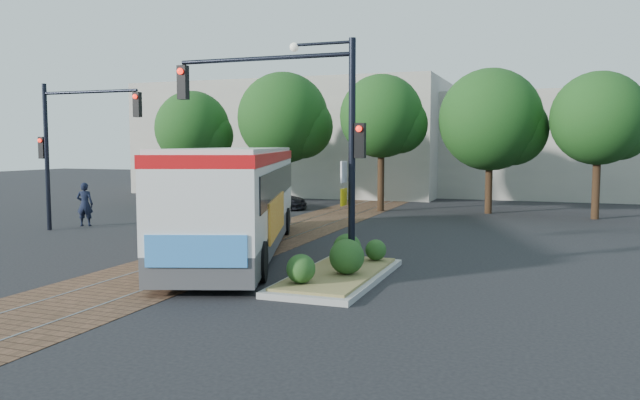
% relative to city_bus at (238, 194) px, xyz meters
% --- Properties ---
extents(ground, '(120.00, 120.00, 0.00)m').
position_rel_city_bus_xyz_m(ground, '(-0.34, -1.98, -1.90)').
color(ground, black).
rests_on(ground, ground).
extents(trackbed, '(3.60, 40.00, 0.02)m').
position_rel_city_bus_xyz_m(trackbed, '(-0.34, 2.02, -1.89)').
color(trackbed, brown).
rests_on(trackbed, ground).
extents(tree_row, '(26.40, 5.60, 7.67)m').
position_rel_city_bus_xyz_m(tree_row, '(0.87, 14.44, 2.95)').
color(tree_row, '#382314').
rests_on(tree_row, ground).
extents(warehouses, '(40.00, 13.00, 8.00)m').
position_rel_city_bus_xyz_m(warehouses, '(-0.87, 26.77, 1.91)').
color(warehouses, '#ADA899').
rests_on(warehouses, ground).
extents(city_bus, '(6.72, 12.88, 3.41)m').
position_rel_city_bus_xyz_m(city_bus, '(0.00, 0.00, 0.00)').
color(city_bus, '#424245').
rests_on(city_bus, ground).
extents(traffic_island, '(2.20, 5.20, 1.13)m').
position_rel_city_bus_xyz_m(traffic_island, '(4.48, -2.87, -1.57)').
color(traffic_island, gray).
rests_on(traffic_island, ground).
extents(signal_pole_main, '(5.49, 0.46, 6.00)m').
position_rel_city_bus_xyz_m(signal_pole_main, '(3.52, -2.78, 2.26)').
color(signal_pole_main, black).
rests_on(signal_pole_main, ground).
extents(signal_pole_left, '(4.99, 0.34, 6.00)m').
position_rel_city_bus_xyz_m(signal_pole_left, '(-8.71, 2.02, 1.97)').
color(signal_pole_left, black).
rests_on(signal_pole_left, ground).
extents(officer, '(0.81, 0.68, 1.90)m').
position_rel_city_bus_xyz_m(officer, '(-9.32, 3.55, -0.95)').
color(officer, black).
rests_on(officer, ground).
extents(parked_car, '(4.10, 1.81, 1.17)m').
position_rel_city_bus_xyz_m(parked_car, '(-4.76, 12.99, -1.31)').
color(parked_car, black).
rests_on(parked_car, ground).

